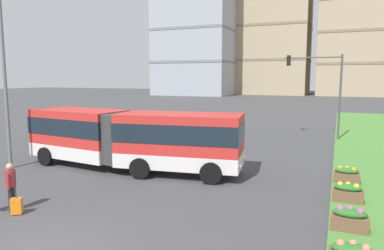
{
  "coord_description": "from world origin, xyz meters",
  "views": [
    {
      "loc": [
        7.37,
        -6.96,
        4.73
      ],
      "look_at": [
        0.12,
        10.59,
        2.2
      ],
      "focal_mm": 33.21,
      "sensor_mm": 36.0,
      "label": 1
    }
  ],
  "objects_px": {
    "streetlight_left": "(4,68)",
    "apartment_tower_west": "(198,1)",
    "articulated_bus": "(130,138)",
    "apartment_tower_centre": "(362,19)",
    "rolling_suitcase": "(17,206)",
    "flower_planter_2": "(348,192)",
    "apartment_tower_westcentre": "(276,12)",
    "traffic_light_far_right": "(322,82)",
    "car_navy_sedan": "(175,123)",
    "flower_planter_3": "(346,175)",
    "pedestrian_crossing": "(11,184)",
    "flower_planter_1": "(350,219)"
  },
  "relations": [
    {
      "from": "car_navy_sedan",
      "to": "flower_planter_2",
      "type": "bearing_deg",
      "value": -45.61
    },
    {
      "from": "articulated_bus",
      "to": "apartment_tower_west",
      "type": "height_order",
      "value": "apartment_tower_west"
    },
    {
      "from": "pedestrian_crossing",
      "to": "apartment_tower_centre",
      "type": "bearing_deg",
      "value": 81.03
    },
    {
      "from": "apartment_tower_west",
      "to": "flower_planter_2",
      "type": "bearing_deg",
      "value": -64.82
    },
    {
      "from": "rolling_suitcase",
      "to": "flower_planter_3",
      "type": "bearing_deg",
      "value": 37.78
    },
    {
      "from": "rolling_suitcase",
      "to": "traffic_light_far_right",
      "type": "xyz_separation_m",
      "value": [
        8.94,
        20.34,
        4.12
      ]
    },
    {
      "from": "streetlight_left",
      "to": "pedestrian_crossing",
      "type": "bearing_deg",
      "value": -40.27
    },
    {
      "from": "flower_planter_3",
      "to": "car_navy_sedan",
      "type": "bearing_deg",
      "value": 140.3
    },
    {
      "from": "flower_planter_3",
      "to": "traffic_light_far_right",
      "type": "height_order",
      "value": "traffic_light_far_right"
    },
    {
      "from": "car_navy_sedan",
      "to": "flower_planter_3",
      "type": "bearing_deg",
      "value": -39.7
    },
    {
      "from": "car_navy_sedan",
      "to": "pedestrian_crossing",
      "type": "distance_m",
      "value": 19.82
    },
    {
      "from": "articulated_bus",
      "to": "car_navy_sedan",
      "type": "height_order",
      "value": "articulated_bus"
    },
    {
      "from": "rolling_suitcase",
      "to": "apartment_tower_westcentre",
      "type": "height_order",
      "value": "apartment_tower_westcentre"
    },
    {
      "from": "articulated_bus",
      "to": "apartment_tower_westcentre",
      "type": "distance_m",
      "value": 94.02
    },
    {
      "from": "car_navy_sedan",
      "to": "apartment_tower_westcentre",
      "type": "height_order",
      "value": "apartment_tower_westcentre"
    },
    {
      "from": "articulated_bus",
      "to": "pedestrian_crossing",
      "type": "distance_m",
      "value": 6.73
    },
    {
      "from": "pedestrian_crossing",
      "to": "streetlight_left",
      "type": "relative_size",
      "value": 0.18
    },
    {
      "from": "rolling_suitcase",
      "to": "apartment_tower_centre",
      "type": "distance_m",
      "value": 100.04
    },
    {
      "from": "traffic_light_far_right",
      "to": "apartment_tower_westcentre",
      "type": "height_order",
      "value": "apartment_tower_westcentre"
    },
    {
      "from": "traffic_light_far_right",
      "to": "articulated_bus",
      "type": "bearing_deg",
      "value": -122.69
    },
    {
      "from": "flower_planter_1",
      "to": "flower_planter_3",
      "type": "distance_m",
      "value": 5.41
    },
    {
      "from": "pedestrian_crossing",
      "to": "rolling_suitcase",
      "type": "xyz_separation_m",
      "value": [
        0.45,
        -0.2,
        -0.69
      ]
    },
    {
      "from": "car_navy_sedan",
      "to": "traffic_light_far_right",
      "type": "distance_m",
      "value": 12.74
    },
    {
      "from": "flower_planter_2",
      "to": "streetlight_left",
      "type": "bearing_deg",
      "value": -176.66
    },
    {
      "from": "articulated_bus",
      "to": "traffic_light_far_right",
      "type": "relative_size",
      "value": 1.86
    },
    {
      "from": "apartment_tower_westcentre",
      "to": "apartment_tower_centre",
      "type": "relative_size",
      "value": 1.17
    },
    {
      "from": "articulated_bus",
      "to": "apartment_tower_centre",
      "type": "bearing_deg",
      "value": 80.83
    },
    {
      "from": "flower_planter_1",
      "to": "streetlight_left",
      "type": "height_order",
      "value": "streetlight_left"
    },
    {
      "from": "rolling_suitcase",
      "to": "flower_planter_2",
      "type": "xyz_separation_m",
      "value": [
        10.67,
        5.61,
        0.11
      ]
    },
    {
      "from": "articulated_bus",
      "to": "streetlight_left",
      "type": "distance_m",
      "value": 7.33
    },
    {
      "from": "car_navy_sedan",
      "to": "streetlight_left",
      "type": "bearing_deg",
      "value": -99.21
    },
    {
      "from": "car_navy_sedan",
      "to": "streetlight_left",
      "type": "xyz_separation_m",
      "value": [
        -2.46,
        -15.17,
        4.5
      ]
    },
    {
      "from": "flower_planter_2",
      "to": "streetlight_left",
      "type": "height_order",
      "value": "streetlight_left"
    },
    {
      "from": "rolling_suitcase",
      "to": "traffic_light_far_right",
      "type": "height_order",
      "value": "traffic_light_far_right"
    },
    {
      "from": "articulated_bus",
      "to": "apartment_tower_centre",
      "type": "xyz_separation_m",
      "value": [
        14.54,
        90.08,
        18.43
      ]
    },
    {
      "from": "car_navy_sedan",
      "to": "pedestrian_crossing",
      "type": "xyz_separation_m",
      "value": [
        2.8,
        -19.62,
        0.25
      ]
    },
    {
      "from": "rolling_suitcase",
      "to": "apartment_tower_centre",
      "type": "height_order",
      "value": "apartment_tower_centre"
    },
    {
      "from": "traffic_light_far_right",
      "to": "apartment_tower_westcentre",
      "type": "xyz_separation_m",
      "value": [
        -16.62,
        77.64,
        18.97
      ]
    },
    {
      "from": "rolling_suitcase",
      "to": "apartment_tower_westcentre",
      "type": "relative_size",
      "value": 0.02
    },
    {
      "from": "apartment_tower_west",
      "to": "car_navy_sedan",
      "type": "bearing_deg",
      "value": -70.14
    },
    {
      "from": "apartment_tower_west",
      "to": "apartment_tower_westcentre",
      "type": "bearing_deg",
      "value": 31.19
    },
    {
      "from": "flower_planter_2",
      "to": "apartment_tower_west",
      "type": "xyz_separation_m",
      "value": [
        -37.88,
        80.55,
        25.36
      ]
    },
    {
      "from": "streetlight_left",
      "to": "traffic_light_far_right",
      "type": "bearing_deg",
      "value": 46.97
    },
    {
      "from": "streetlight_left",
      "to": "apartment_tower_west",
      "type": "relative_size",
      "value": 0.19
    },
    {
      "from": "pedestrian_crossing",
      "to": "flower_planter_3",
      "type": "relative_size",
      "value": 1.58
    },
    {
      "from": "flower_planter_2",
      "to": "apartment_tower_centre",
      "type": "relative_size",
      "value": 0.03
    },
    {
      "from": "rolling_suitcase",
      "to": "apartment_tower_westcentre",
      "type": "distance_m",
      "value": 100.96
    },
    {
      "from": "flower_planter_2",
      "to": "apartment_tower_westcentre",
      "type": "xyz_separation_m",
      "value": [
        -18.35,
        92.37,
        22.98
      ]
    },
    {
      "from": "traffic_light_far_right",
      "to": "apartment_tower_westcentre",
      "type": "distance_m",
      "value": 81.63
    },
    {
      "from": "streetlight_left",
      "to": "rolling_suitcase",
      "type": "bearing_deg",
      "value": -39.19
    }
  ]
}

